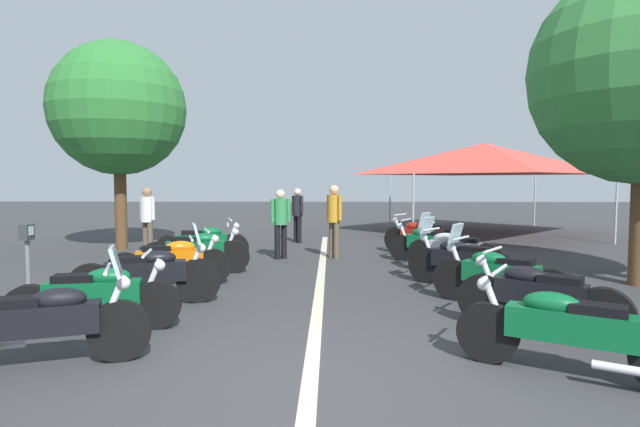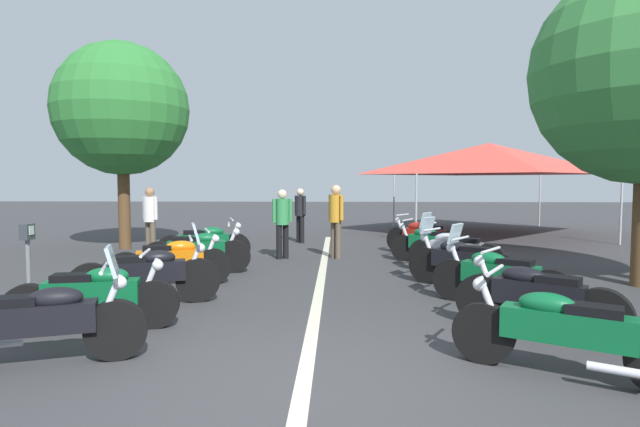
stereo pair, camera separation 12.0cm
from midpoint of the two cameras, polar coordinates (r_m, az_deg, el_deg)
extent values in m
plane|color=#38383A|center=(4.84, -1.98, -19.15)|extent=(80.00, 80.00, 0.00)
cube|color=beige|center=(8.97, -0.41, -8.35)|extent=(15.84, 0.16, 0.01)
cylinder|color=black|center=(5.82, -22.24, -12.15)|extent=(0.35, 0.64, 0.63)
cube|color=black|center=(5.87, -29.63, -10.41)|extent=(0.65, 1.15, 0.30)
ellipsoid|color=black|center=(5.79, -27.93, -8.51)|extent=(0.42, 0.58, 0.22)
cube|color=black|center=(5.88, -31.82, -8.67)|extent=(0.41, 0.54, 0.12)
cylinder|color=silver|center=(5.75, -22.92, -9.28)|extent=(0.16, 0.30, 0.58)
cylinder|color=silver|center=(5.68, -23.41, -5.74)|extent=(0.60, 0.25, 0.04)
sphere|color=silver|center=(5.70, -21.86, -7.31)|extent=(0.14, 0.14, 0.14)
cube|color=silver|center=(5.67, -22.62, -5.03)|extent=(0.38, 0.24, 0.32)
cylinder|color=black|center=(6.85, -18.47, -9.73)|extent=(0.26, 0.63, 0.62)
cylinder|color=black|center=(7.21, -30.42, -9.38)|extent=(0.26, 0.63, 0.62)
cube|color=#0C592D|center=(6.96, -24.64, -8.16)|extent=(0.50, 1.16, 0.30)
ellipsoid|color=#0C592D|center=(6.88, -23.23, -6.56)|extent=(0.36, 0.56, 0.22)
cube|color=black|center=(6.98, -26.44, -6.66)|extent=(0.35, 0.52, 0.12)
cylinder|color=silver|center=(6.80, -19.03, -7.26)|extent=(0.13, 0.30, 0.58)
cylinder|color=silver|center=(6.75, -19.43, -4.25)|extent=(0.62, 0.16, 0.04)
sphere|color=silver|center=(6.75, -18.14, -5.60)|extent=(0.14, 0.14, 0.14)
cylinder|color=silver|center=(7.31, -27.68, -9.88)|extent=(0.19, 0.55, 0.08)
cylinder|color=black|center=(8.11, -13.97, -7.35)|extent=(0.35, 0.69, 0.68)
cylinder|color=black|center=(8.16, -24.89, -7.52)|extent=(0.35, 0.69, 0.68)
cube|color=black|center=(8.06, -19.48, -6.21)|extent=(0.64, 1.20, 0.30)
ellipsoid|color=black|center=(8.03, -18.22, -4.78)|extent=(0.41, 0.58, 0.22)
cube|color=black|center=(8.05, -21.08, -4.97)|extent=(0.40, 0.54, 0.12)
cylinder|color=silver|center=(8.05, -14.43, -5.27)|extent=(0.16, 0.30, 0.58)
cylinder|color=silver|center=(8.00, -14.76, -2.72)|extent=(0.60, 0.24, 0.04)
sphere|color=silver|center=(8.03, -13.67, -3.84)|extent=(0.14, 0.14, 0.14)
cylinder|color=silver|center=(8.32, -22.60, -7.95)|extent=(0.25, 0.55, 0.08)
cube|color=silver|center=(8.00, -14.20, -2.21)|extent=(0.38, 0.23, 0.32)
cylinder|color=black|center=(9.43, -12.38, -5.86)|extent=(0.36, 0.65, 0.65)
cylinder|color=black|center=(9.38, -21.55, -6.09)|extent=(0.36, 0.65, 0.65)
cube|color=orange|center=(9.34, -16.97, -4.91)|extent=(0.66, 1.16, 0.30)
ellipsoid|color=orange|center=(9.32, -15.89, -3.66)|extent=(0.43, 0.58, 0.22)
cube|color=black|center=(9.31, -18.35, -3.85)|extent=(0.41, 0.54, 0.12)
cylinder|color=silver|center=(9.38, -12.77, -4.07)|extent=(0.17, 0.30, 0.58)
cylinder|color=silver|center=(9.33, -13.05, -1.88)|extent=(0.59, 0.25, 0.04)
sphere|color=silver|center=(9.37, -12.12, -2.83)|extent=(0.14, 0.14, 0.14)
cylinder|color=silver|center=(9.56, -19.69, -6.45)|extent=(0.27, 0.54, 0.08)
cylinder|color=black|center=(10.49, -10.11, -4.79)|extent=(0.28, 0.68, 0.67)
cylinder|color=black|center=(10.57, -18.27, -4.86)|extent=(0.28, 0.68, 0.67)
cube|color=#0C592D|center=(10.48, -14.22, -3.87)|extent=(0.52, 1.17, 0.30)
ellipsoid|color=#0C592D|center=(10.45, -13.25, -2.77)|extent=(0.37, 0.56, 0.22)
cube|color=black|center=(10.47, -15.44, -2.90)|extent=(0.36, 0.53, 0.12)
cylinder|color=silver|center=(10.45, -10.46, -3.17)|extent=(0.13, 0.30, 0.58)
cylinder|color=silver|center=(10.41, -10.70, -1.21)|extent=(0.61, 0.17, 0.04)
sphere|color=silver|center=(10.43, -9.87, -2.07)|extent=(0.14, 0.14, 0.14)
cylinder|color=silver|center=(10.73, -16.55, -5.25)|extent=(0.20, 0.55, 0.08)
cylinder|color=black|center=(11.92, -9.91, -3.80)|extent=(0.33, 0.67, 0.65)
cylinder|color=black|center=(11.85, -16.95, -3.95)|extent=(0.33, 0.67, 0.65)
cube|color=#0C592D|center=(11.84, -13.43, -3.02)|extent=(0.60, 1.14, 0.30)
ellipsoid|color=#0C592D|center=(11.83, -12.58, -2.04)|extent=(0.40, 0.57, 0.22)
cube|color=black|center=(11.82, -14.51, -2.18)|extent=(0.39, 0.54, 0.12)
cylinder|color=silver|center=(11.88, -10.22, -2.38)|extent=(0.15, 0.30, 0.58)
cylinder|color=silver|center=(11.84, -10.43, -0.65)|extent=(0.60, 0.22, 0.04)
sphere|color=silver|center=(11.87, -9.70, -1.40)|extent=(0.14, 0.14, 0.14)
cylinder|color=silver|center=(12.05, -15.53, -4.28)|extent=(0.24, 0.55, 0.08)
cylinder|color=black|center=(5.63, 17.83, -12.62)|extent=(0.44, 0.61, 0.63)
cube|color=#0C592D|center=(5.46, 25.94, -11.37)|extent=(0.83, 1.16, 0.30)
ellipsoid|color=#0C592D|center=(5.43, 24.09, -9.23)|extent=(0.49, 0.58, 0.22)
cube|color=black|center=(5.41, 28.35, -9.63)|extent=(0.47, 0.55, 0.12)
cylinder|color=silver|center=(5.54, 18.51, -9.69)|extent=(0.21, 0.29, 0.58)
cylinder|color=silver|center=(5.46, 19.00, -6.05)|extent=(0.56, 0.34, 0.04)
sphere|color=silver|center=(5.52, 17.43, -7.59)|extent=(0.14, 0.14, 0.14)
cylinder|color=silver|center=(5.35, 30.80, -14.91)|extent=(0.34, 0.52, 0.08)
cylinder|color=black|center=(6.98, 17.56, -9.24)|extent=(0.51, 0.63, 0.67)
cylinder|color=black|center=(6.66, 28.92, -10.17)|extent=(0.51, 0.63, 0.67)
cube|color=black|center=(6.75, 23.13, -8.25)|extent=(0.84, 1.01, 0.30)
ellipsoid|color=black|center=(6.75, 21.69, -6.47)|extent=(0.52, 0.57, 0.22)
cube|color=black|center=(6.66, 25.02, -6.87)|extent=(0.49, 0.54, 0.12)
cylinder|color=silver|center=(6.90, 18.08, -6.86)|extent=(0.23, 0.28, 0.58)
cylinder|color=silver|center=(6.83, 18.46, -3.91)|extent=(0.52, 0.40, 0.04)
sphere|color=silver|center=(6.90, 17.25, -5.15)|extent=(0.14, 0.14, 0.14)
cylinder|color=silver|center=(6.55, 26.23, -11.21)|extent=(0.39, 0.49, 0.08)
cylinder|color=black|center=(8.29, 14.47, -7.21)|extent=(0.50, 0.61, 0.65)
cylinder|color=black|center=(7.85, 24.40, -8.04)|extent=(0.50, 0.61, 0.65)
cube|color=#0C592D|center=(8.01, 19.32, -6.38)|extent=(0.88, 1.06, 0.30)
ellipsoid|color=#0C592D|center=(8.03, 18.13, -4.88)|extent=(0.52, 0.57, 0.22)
cube|color=black|center=(7.91, 20.87, -5.21)|extent=(0.49, 0.54, 0.12)
cylinder|color=silver|center=(8.21, 14.89, -5.19)|extent=(0.23, 0.28, 0.58)
cylinder|color=silver|center=(8.15, 15.20, -2.71)|extent=(0.52, 0.40, 0.04)
sphere|color=silver|center=(8.23, 14.21, -3.76)|extent=(0.14, 0.14, 0.14)
cylinder|color=silver|center=(7.77, 21.96, -8.84)|extent=(0.39, 0.49, 0.08)
cube|color=silver|center=(8.17, 14.68, -2.19)|extent=(0.36, 0.31, 0.32)
cylinder|color=black|center=(9.54, 11.50, -5.68)|extent=(0.52, 0.61, 0.66)
cylinder|color=black|center=(8.96, 19.69, -6.44)|extent=(0.52, 0.61, 0.66)
cube|color=black|center=(9.20, 15.48, -4.96)|extent=(0.90, 1.03, 0.30)
ellipsoid|color=black|center=(9.25, 14.49, -3.65)|extent=(0.53, 0.57, 0.22)
cube|color=black|center=(9.09, 16.77, -3.94)|extent=(0.50, 0.54, 0.12)
cylinder|color=silver|center=(9.47, 11.84, -3.92)|extent=(0.24, 0.27, 0.58)
cylinder|color=silver|center=(9.41, 12.09, -1.77)|extent=(0.51, 0.42, 0.04)
sphere|color=silver|center=(9.50, 11.27, -2.68)|extent=(0.14, 0.14, 0.14)
cylinder|color=silver|center=(8.92, 17.52, -7.10)|extent=(0.41, 0.48, 0.08)
cube|color=silver|center=(9.44, 11.67, -1.32)|extent=(0.36, 0.32, 0.32)
cylinder|color=black|center=(10.76, 11.25, -4.59)|extent=(0.50, 0.63, 0.67)
cylinder|color=black|center=(10.27, 18.13, -5.12)|extent=(0.50, 0.63, 0.67)
cube|color=silver|center=(10.47, 14.62, -3.88)|extent=(0.82, 1.00, 0.30)
ellipsoid|color=silver|center=(10.52, 13.73, -2.74)|extent=(0.51, 0.57, 0.22)
cube|color=black|center=(10.37, 15.77, -2.97)|extent=(0.49, 0.54, 0.12)
cylinder|color=silver|center=(10.70, 11.56, -3.03)|extent=(0.22, 0.28, 0.58)
cylinder|color=silver|center=(10.65, 11.78, -1.12)|extent=(0.53, 0.39, 0.04)
sphere|color=silver|center=(10.73, 11.04, -1.93)|extent=(0.14, 0.14, 0.14)
cylinder|color=silver|center=(10.20, 16.35, -5.71)|extent=(0.38, 0.50, 0.08)
cube|color=silver|center=(10.68, 11.40, -0.72)|extent=(0.36, 0.31, 0.32)
cylinder|color=black|center=(12.06, 8.94, -3.81)|extent=(0.41, 0.60, 0.61)
cylinder|color=black|center=(11.65, 15.41, -4.17)|extent=(0.41, 0.60, 0.61)
cube|color=#0C592D|center=(11.81, 12.13, -3.13)|extent=(0.75, 1.07, 0.30)
ellipsoid|color=#0C592D|center=(11.85, 11.31, -2.12)|extent=(0.47, 0.58, 0.22)
cube|color=black|center=(11.73, 13.17, -2.31)|extent=(0.46, 0.55, 0.12)
cylinder|color=silver|center=(12.00, 9.22, -2.41)|extent=(0.20, 0.29, 0.58)
cylinder|color=silver|center=(11.96, 9.42, -0.70)|extent=(0.57, 0.33, 0.04)
sphere|color=silver|center=(12.02, 8.74, -1.44)|extent=(0.14, 0.14, 0.14)
cylinder|color=silver|center=(11.56, 13.84, -4.66)|extent=(0.33, 0.52, 0.08)
cylinder|color=black|center=(13.39, 8.39, -2.94)|extent=(0.50, 0.62, 0.66)
cylinder|color=black|center=(12.76, 14.04, -3.34)|extent=(0.50, 0.62, 0.66)
cube|color=maroon|center=(13.04, 11.16, -2.35)|extent=(0.87, 1.05, 0.30)
ellipsoid|color=maroon|center=(13.10, 10.46, -1.44)|extent=(0.52, 0.57, 0.22)
cube|color=black|center=(12.93, 12.04, -1.62)|extent=(0.49, 0.54, 0.12)
cylinder|color=silver|center=(13.33, 8.63, -1.67)|extent=(0.23, 0.28, 0.58)
cylinder|color=silver|center=(13.28, 8.80, -0.14)|extent=(0.53, 0.40, 0.04)
sphere|color=silver|center=(13.36, 8.22, -0.80)|extent=(0.14, 0.14, 0.14)
cylinder|color=silver|center=(12.73, 12.52, -3.79)|extent=(0.39, 0.49, 0.08)
cylinder|color=slate|center=(8.07, -30.42, -6.28)|extent=(0.06, 0.06, 1.10)
cube|color=#33383D|center=(7.99, -30.57, -1.83)|extent=(0.18, 0.12, 0.22)
cube|color=#B2D8BF|center=(7.95, -30.19, -1.69)|extent=(0.10, 0.01, 0.12)
cylinder|color=black|center=(15.36, -2.96, -1.77)|extent=(0.14, 0.14, 0.81)
cylinder|color=black|center=(15.21, -2.58, -1.82)|extent=(0.14, 0.14, 0.81)
cylinder|color=black|center=(15.23, -2.78, 0.87)|extent=(0.32, 0.32, 0.61)
cylinder|color=black|center=(15.41, -3.24, 1.02)|extent=(0.09, 0.09, 0.55)
cylinder|color=black|center=(15.05, -2.31, 0.95)|extent=(0.09, 0.09, 0.55)
sphere|color=beige|center=(15.21, -2.79, 2.43)|extent=(0.22, 0.22, 0.22)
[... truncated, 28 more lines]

